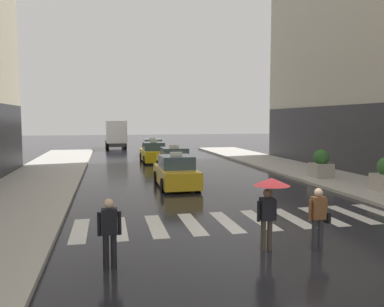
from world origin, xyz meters
TOP-DOWN VIEW (x-y plane):
  - ground_plane at (0.00, 0.00)m, footprint 160.00×160.00m
  - crosswalk_markings at (0.00, 3.00)m, footprint 11.30×2.80m
  - taxi_lead at (-1.06, 10.20)m, footprint 1.94×4.55m
  - taxi_second at (-0.21, 15.75)m, footprint 1.93×4.54m
  - taxi_third at (-0.82, 22.07)m, footprint 1.97×4.56m
  - taxi_fourth at (-0.27, 27.39)m, footprint 2.05×4.59m
  - box_truck at (-3.49, 37.13)m, footprint 2.41×7.59m
  - pedestrian_with_umbrella at (-0.36, 0.02)m, footprint 0.96×0.96m
  - pedestrian_with_handbag at (0.96, -0.16)m, footprint 0.61×0.24m
  - pedestrian_plain_coat at (-4.49, -0.36)m, footprint 0.55×0.24m
  - planter_mid_block at (7.52, 10.67)m, footprint 1.10×1.10m

SIDE VIEW (x-z plane):
  - ground_plane at x=0.00m, z-range 0.00..0.00m
  - crosswalk_markings at x=0.00m, z-range 0.00..0.01m
  - taxi_lead at x=-1.06m, z-range -0.18..1.63m
  - taxi_second at x=-0.21m, z-range -0.18..1.63m
  - taxi_third at x=-0.82m, z-range -0.18..1.63m
  - taxi_fourth at x=-0.27m, z-range -0.18..1.63m
  - planter_mid_block at x=7.52m, z-range 0.07..1.67m
  - pedestrian_with_handbag at x=0.96m, z-range 0.11..1.76m
  - pedestrian_plain_coat at x=-4.49m, z-range 0.11..1.76m
  - pedestrian_with_umbrella at x=-0.36m, z-range 0.55..2.49m
  - box_truck at x=-3.49m, z-range 0.18..3.53m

